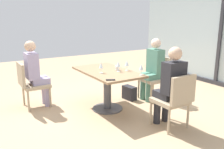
# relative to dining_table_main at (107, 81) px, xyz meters

# --- Properties ---
(ground_plane) EXTENTS (12.00, 12.00, 0.00)m
(ground_plane) POSITION_rel_dining_table_main_xyz_m (0.00, 0.00, -0.54)
(ground_plane) COLOR tan
(window_wall_backdrop) EXTENTS (5.36, 0.10, 2.70)m
(window_wall_backdrop) POSITION_rel_dining_table_main_xyz_m (0.00, 3.20, 0.67)
(window_wall_backdrop) COLOR #A5B7BC
(window_wall_backdrop) RESTS_ON ground_plane
(dining_table_main) EXTENTS (1.37, 0.79, 0.73)m
(dining_table_main) POSITION_rel_dining_table_main_xyz_m (0.00, 0.00, 0.00)
(dining_table_main) COLOR #997551
(dining_table_main) RESTS_ON ground_plane
(chair_near_window) EXTENTS (0.46, 0.51, 0.87)m
(chair_near_window) POSITION_rel_dining_table_main_xyz_m (0.00, 1.18, -0.05)
(chair_near_window) COLOR tan
(chair_near_window) RESTS_ON ground_plane
(chair_front_left) EXTENTS (0.46, 0.50, 0.87)m
(chair_front_left) POSITION_rel_dining_table_main_xyz_m (-0.82, -1.18, -0.05)
(chair_front_left) COLOR tan
(chair_front_left) RESTS_ON ground_plane
(chair_far_right) EXTENTS (0.50, 0.46, 0.87)m
(chair_far_right) POSITION_rel_dining_table_main_xyz_m (1.22, 0.46, -0.05)
(chair_far_right) COLOR tan
(chair_far_right) RESTS_ON ground_plane
(person_near_window) EXTENTS (0.34, 0.39, 1.26)m
(person_near_window) POSITION_rel_dining_table_main_xyz_m (-0.00, 1.07, 0.16)
(person_near_window) COLOR #4C7F6B
(person_near_window) RESTS_ON ground_plane
(person_front_left) EXTENTS (0.34, 0.39, 1.26)m
(person_front_left) POSITION_rel_dining_table_main_xyz_m (-0.82, -1.07, 0.16)
(person_front_left) COLOR #9E93B7
(person_front_left) RESTS_ON ground_plane
(person_far_right) EXTENTS (0.39, 0.34, 1.26)m
(person_far_right) POSITION_rel_dining_table_main_xyz_m (1.11, 0.46, 0.16)
(person_far_right) COLOR #28282D
(person_far_right) RESTS_ON ground_plane
(wine_glass_0) EXTENTS (0.07, 0.07, 0.18)m
(wine_glass_0) POSITION_rel_dining_table_main_xyz_m (0.57, 0.32, 0.32)
(wine_glass_0) COLOR silver
(wine_glass_0) RESTS_ON dining_table_main
(wine_glass_1) EXTENTS (0.07, 0.07, 0.18)m
(wine_glass_1) POSITION_rel_dining_table_main_xyz_m (0.16, 0.32, 0.32)
(wine_glass_1) COLOR silver
(wine_glass_1) RESTS_ON dining_table_main
(wine_glass_2) EXTENTS (0.07, 0.07, 0.18)m
(wine_glass_2) POSITION_rel_dining_table_main_xyz_m (0.15, 0.14, 0.32)
(wine_glass_2) COLOR silver
(wine_glass_2) RESTS_ON dining_table_main
(wine_glass_3) EXTENTS (0.07, 0.07, 0.18)m
(wine_glass_3) POSITION_rel_dining_table_main_xyz_m (0.09, -0.18, 0.32)
(wine_glass_3) COLOR silver
(wine_glass_3) RESTS_ON dining_table_main
(coffee_cup) EXTENTS (0.08, 0.08, 0.09)m
(coffee_cup) POSITION_rel_dining_table_main_xyz_m (0.05, 0.18, 0.23)
(coffee_cup) COLOR white
(coffee_cup) RESTS_ON dining_table_main
(cell_phone_on_table) EXTENTS (0.13, 0.16, 0.01)m
(cell_phone_on_table) POSITION_rel_dining_table_main_xyz_m (0.58, -0.28, 0.19)
(cell_phone_on_table) COLOR black
(cell_phone_on_table) RESTS_ON dining_table_main
(handbag_0) EXTENTS (0.31, 0.19, 0.28)m
(handbag_0) POSITION_rel_dining_table_main_xyz_m (-0.23, 0.66, -0.40)
(handbag_0) COLOR #232328
(handbag_0) RESTS_ON ground_plane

